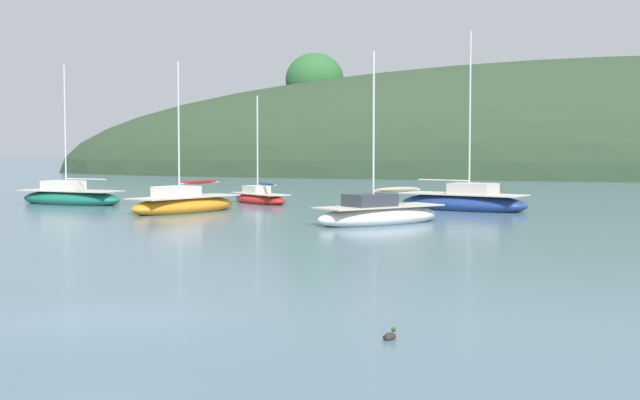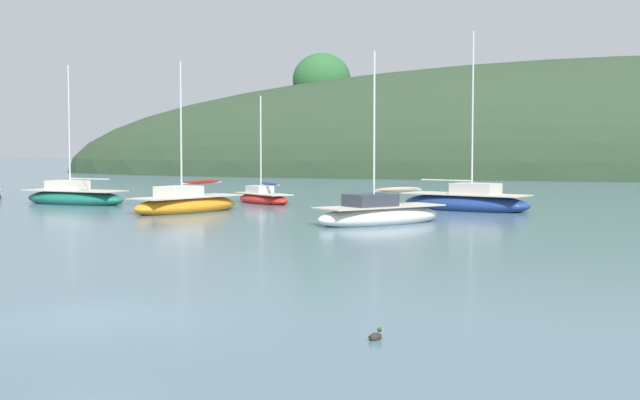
# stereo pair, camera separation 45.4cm
# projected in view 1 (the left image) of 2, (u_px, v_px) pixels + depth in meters

# --- Properties ---
(ground_plane) EXTENTS (400.00, 400.00, 0.00)m
(ground_plane) POSITION_uv_depth(u_px,v_px,m) (103.00, 318.00, 18.06)
(ground_plane) COLOR slate
(sailboat_blue_center) EXTENTS (5.04, 7.19, 8.09)m
(sailboat_blue_center) POSITION_uv_depth(u_px,v_px,m) (184.00, 204.00, 46.58)
(sailboat_blue_center) COLOR orange
(sailboat_blue_center) RESTS_ON ground
(sailboat_yellow_far) EXTENTS (4.77, 4.50, 6.65)m
(sailboat_yellow_far) POSITION_uv_depth(u_px,v_px,m) (260.00, 198.00, 53.66)
(sailboat_yellow_far) COLOR red
(sailboat_yellow_far) RESTS_ON ground
(sailboat_navy_dinghy) EXTENTS (7.77, 5.16, 9.84)m
(sailboat_navy_dinghy) POSITION_uv_depth(u_px,v_px,m) (464.00, 202.00, 48.06)
(sailboat_navy_dinghy) COLOR navy
(sailboat_navy_dinghy) RESTS_ON ground
(sailboat_orange_cutter) EXTENTS (7.26, 3.70, 8.48)m
(sailboat_orange_cutter) POSITION_uv_depth(u_px,v_px,m) (70.00, 197.00, 52.79)
(sailboat_orange_cutter) COLOR #196B56
(sailboat_orange_cutter) RESTS_ON ground
(sailboat_black_sloop) EXTENTS (6.06, 6.48, 7.89)m
(sailboat_black_sloop) POSITION_uv_depth(u_px,v_px,m) (378.00, 215.00, 39.76)
(sailboat_black_sloop) COLOR white
(sailboat_black_sloop) RESTS_ON ground
(duck_lone_right) EXTENTS (0.30, 0.41, 0.24)m
(duck_lone_right) POSITION_uv_depth(u_px,v_px,m) (390.00, 336.00, 16.13)
(duck_lone_right) COLOR #2D2823
(duck_lone_right) RESTS_ON ground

